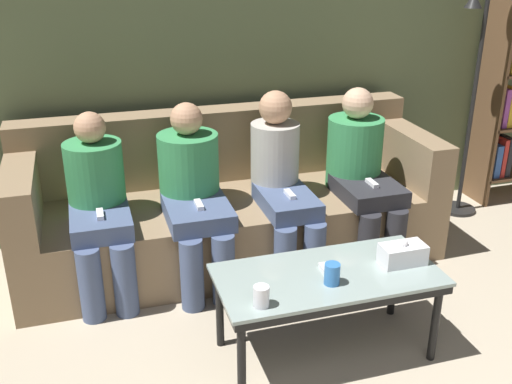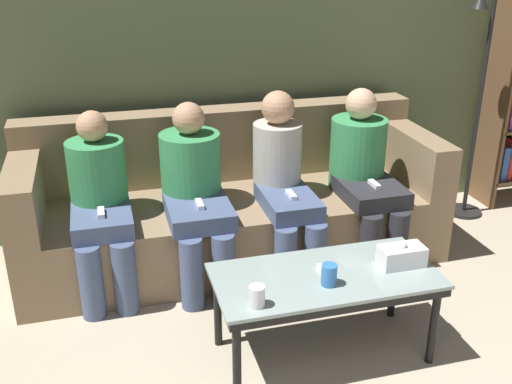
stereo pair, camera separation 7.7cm
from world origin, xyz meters
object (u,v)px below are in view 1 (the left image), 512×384
seated_person_mid_left (193,189)px  seated_person_right_end (361,168)px  tissue_box (403,254)px  standing_lamp (480,65)px  cup_near_right (332,274)px  couch (229,207)px  coffee_table (327,282)px  game_remote (328,271)px  seated_person_left_end (98,201)px  cup_near_left (261,296)px  seated_person_mid_right (281,179)px

seated_person_mid_left → seated_person_right_end: 1.08m
tissue_box → standing_lamp: (1.27, 1.30, 0.60)m
cup_near_right → seated_person_right_end: (0.64, 1.02, 0.08)m
couch → coffee_table: (0.19, -1.15, 0.08)m
coffee_table → game_remote: (0.00, 0.00, 0.06)m
cup_near_right → seated_person_mid_left: 1.11m
seated_person_right_end → tissue_box: bearing=-103.6°
standing_lamp → seated_person_mid_left: standing_lamp is taller
game_remote → seated_person_left_end: seated_person_left_end is taller
cup_near_left → standing_lamp: size_ratio=0.05×
coffee_table → seated_person_mid_right: bearing=85.2°
standing_lamp → seated_person_mid_left: 2.22m
seated_person_mid_left → seated_person_mid_right: seated_person_mid_right is taller
cup_near_right → seated_person_mid_left: (-0.44, 1.02, 0.07)m
cup_near_right → seated_person_left_end: bearing=134.0°
cup_near_left → seated_person_mid_right: size_ratio=0.09×
cup_near_left → seated_person_mid_left: (-0.08, 1.10, 0.07)m
cup_near_right → tissue_box: 0.41m
cup_near_right → seated_person_right_end: seated_person_right_end is taller
seated_person_left_end → seated_person_mid_left: (0.54, -0.00, 0.01)m
cup_near_left → tissue_box: bearing=11.4°
coffee_table → cup_near_left: (-0.39, -0.17, 0.09)m
cup_near_left → seated_person_right_end: bearing=47.7°
game_remote → seated_person_mid_left: (-0.46, 0.93, 0.11)m
couch → seated_person_mid_right: seated_person_mid_right is taller
game_remote → standing_lamp: standing_lamp is taller
seated_person_mid_right → coffee_table: bearing=-94.8°
cup_near_right → seated_person_right_end: size_ratio=0.10×
game_remote → standing_lamp: bearing=37.8°
game_remote → seated_person_mid_right: seated_person_mid_right is taller
tissue_box → standing_lamp: 1.92m
seated_person_left_end → seated_person_mid_right: 1.08m
standing_lamp → seated_person_mid_left: (-2.13, -0.36, -0.53)m
coffee_table → seated_person_mid_left: (-0.46, 0.93, 0.17)m
cup_near_left → cup_near_right: 0.37m
coffee_table → tissue_box: size_ratio=4.88×
couch → game_remote: 1.17m
coffee_table → cup_near_right: size_ratio=10.39×
tissue_box → seated_person_mid_right: seated_person_mid_right is taller
cup_near_left → standing_lamp: (2.05, 1.46, 0.61)m
seated_person_mid_left → coffee_table: bearing=-63.4°
couch → seated_person_right_end: (0.81, -0.22, 0.26)m
cup_near_left → seated_person_left_end: size_ratio=0.09×
coffee_table → seated_person_left_end: size_ratio=1.02×
cup_near_left → game_remote: cup_near_left is taller
cup_near_left → seated_person_right_end: seated_person_right_end is taller
game_remote → couch: bearing=99.6°
tissue_box → seated_person_right_end: bearing=76.4°
cup_near_left → seated_person_mid_right: bearing=66.8°
game_remote → seated_person_mid_left: bearing=116.6°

